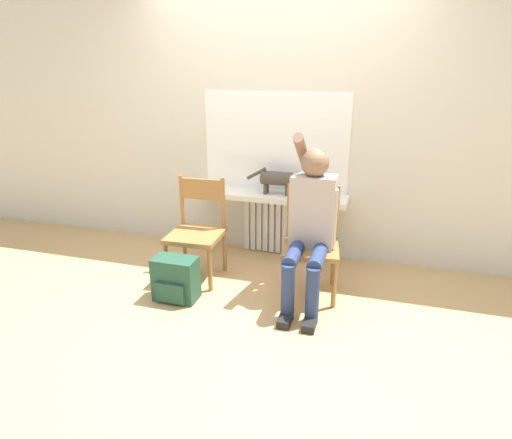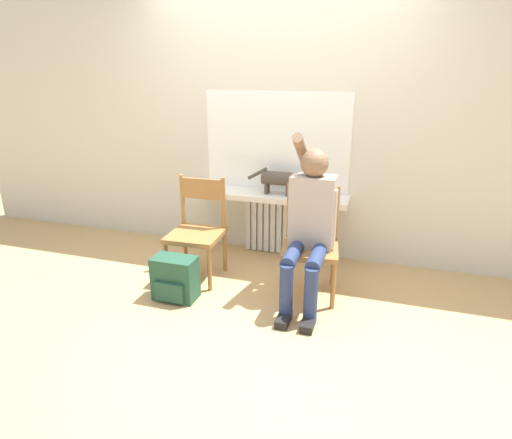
# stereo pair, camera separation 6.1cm
# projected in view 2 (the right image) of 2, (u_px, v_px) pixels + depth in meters

# --- Properties ---
(ground_plane) EXTENTS (12.00, 12.00, 0.00)m
(ground_plane) POSITION_uv_depth(u_px,v_px,m) (234.00, 309.00, 3.29)
(ground_plane) COLOR tan
(wall_with_window) EXTENTS (7.00, 0.06, 2.70)m
(wall_with_window) POSITION_uv_depth(u_px,v_px,m) (278.00, 114.00, 3.94)
(wall_with_window) COLOR beige
(wall_with_window) RESTS_ON ground_plane
(radiator) EXTENTS (0.58, 0.08, 0.59)m
(radiator) POSITION_uv_depth(u_px,v_px,m) (274.00, 224.00, 4.23)
(radiator) COLOR silver
(radiator) RESTS_ON ground_plane
(windowsill) EXTENTS (1.44, 0.33, 0.05)m
(windowsill) POSITION_uv_depth(u_px,v_px,m) (271.00, 196.00, 4.02)
(windowsill) COLOR white
(windowsill) RESTS_ON radiator
(window_glass) EXTENTS (1.38, 0.01, 0.92)m
(window_glass) POSITION_uv_depth(u_px,v_px,m) (276.00, 142.00, 4.00)
(window_glass) COLOR white
(window_glass) RESTS_ON windowsill
(chair_left) EXTENTS (0.45, 0.45, 0.87)m
(chair_left) POSITION_uv_depth(u_px,v_px,m) (197.00, 229.00, 3.69)
(chair_left) COLOR #9E6B38
(chair_left) RESTS_ON ground_plane
(chair_right) EXTENTS (0.49, 0.49, 0.87)m
(chair_right) POSITION_uv_depth(u_px,v_px,m) (311.00, 242.00, 3.41)
(chair_right) COLOR #9E6B38
(chair_right) RESTS_ON ground_plane
(person) EXTENTS (0.36, 0.98, 1.32)m
(person) POSITION_uv_depth(u_px,v_px,m) (310.00, 221.00, 3.24)
(person) COLOR navy
(person) RESTS_ON ground_plane
(cat) EXTENTS (0.51, 0.13, 0.25)m
(cat) POSITION_uv_depth(u_px,v_px,m) (279.00, 179.00, 3.93)
(cat) COLOR #4C4238
(cat) RESTS_ON windowsill
(backpack) EXTENTS (0.34, 0.23, 0.35)m
(backpack) POSITION_uv_depth(u_px,v_px,m) (175.00, 279.00, 3.40)
(backpack) COLOR #234C38
(backpack) RESTS_ON ground_plane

